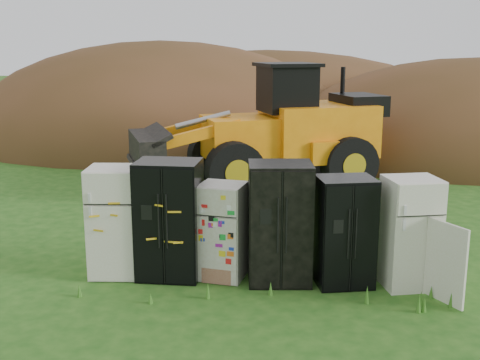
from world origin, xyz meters
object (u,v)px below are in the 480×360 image
object	(u,v)px
fridge_sticker	(223,231)
fridge_leftmost	(115,221)
fridge_black_right	(344,231)
fridge_black_side	(169,220)
wheel_loader	(257,126)
fridge_dark_mid	(280,223)
fridge_open_door	(410,233)

from	to	relation	value
fridge_sticker	fridge_leftmost	bearing A→B (deg)	-168.91
fridge_sticker	fridge_black_right	size ratio (longest dim) A/B	0.91
fridge_black_side	wheel_loader	world-z (taller)	wheel_loader
fridge_black_side	wheel_loader	xyz separation A→B (m)	(0.87, 6.58, 0.67)
fridge_black_side	fridge_sticker	world-z (taller)	fridge_black_side
fridge_black_right	fridge_dark_mid	bearing A→B (deg)	166.25
fridge_dark_mid	fridge_open_door	bearing A→B (deg)	-6.03
fridge_black_side	fridge_dark_mid	xyz separation A→B (m)	(1.82, 0.00, 0.00)
wheel_loader	fridge_open_door	bearing A→B (deg)	-88.16
fridge_leftmost	fridge_sticker	bearing A→B (deg)	-3.96
fridge_black_side	fridge_black_right	xyz separation A→B (m)	(2.86, -0.00, -0.10)
fridge_black_right	fridge_leftmost	bearing A→B (deg)	166.55
fridge_black_right	fridge_open_door	bearing A→B (deg)	-11.21
fridge_black_side	fridge_sticker	size ratio (longest dim) A/B	1.23
fridge_black_side	fridge_dark_mid	size ratio (longest dim) A/B	1.00
fridge_dark_mid	fridge_black_right	world-z (taller)	fridge_dark_mid
fridge_black_right	fridge_black_side	bearing A→B (deg)	166.47
fridge_open_door	fridge_leftmost	bearing A→B (deg)	165.88
wheel_loader	fridge_dark_mid	bearing A→B (deg)	-104.68
fridge_leftmost	fridge_black_right	size ratio (longest dim) A/B	1.04
fridge_black_right	wheel_loader	xyz separation A→B (m)	(-1.98, 6.58, 0.77)
fridge_black_side	fridge_open_door	size ratio (longest dim) A/B	1.11
fridge_leftmost	fridge_dark_mid	world-z (taller)	fridge_dark_mid
fridge_black_side	fridge_dark_mid	world-z (taller)	fridge_dark_mid
fridge_dark_mid	wheel_loader	distance (m)	6.67
fridge_sticker	fridge_open_door	distance (m)	3.01
fridge_black_side	fridge_black_right	world-z (taller)	fridge_black_side
fridge_leftmost	fridge_open_door	xyz separation A→B (m)	(4.81, 0.05, -0.03)
fridge_black_right	wheel_loader	bearing A→B (deg)	93.25
fridge_leftmost	wheel_loader	size ratio (longest dim) A/B	0.27
fridge_black_side	fridge_black_right	size ratio (longest dim) A/B	1.12
fridge_sticker	fridge_black_right	xyz separation A→B (m)	(1.98, -0.05, 0.08)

